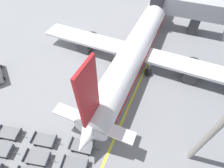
% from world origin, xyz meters
% --- Properties ---
extents(ground_plane, '(500.00, 500.00, 0.00)m').
position_xyz_m(ground_plane, '(0.00, 0.00, 0.00)').
color(ground_plane, gray).
extents(jet_bridge, '(18.85, 5.05, 6.57)m').
position_xyz_m(jet_bridge, '(24.32, 10.99, 3.99)').
color(jet_bridge, '#A8AAB2').
rests_on(jet_bridge, ground_plane).
extents(airplane, '(32.80, 37.31, 11.74)m').
position_xyz_m(airplane, '(14.66, -1.58, 2.88)').
color(airplane, white).
rests_on(airplane, ground_plane).
extents(baggage_dolly_row_mid_a_col_b, '(3.49, 2.08, 0.92)m').
position_xyz_m(baggage_dolly_row_mid_a_col_b, '(5.84, -22.62, 0.47)').
color(baggage_dolly_row_mid_a_col_b, slate).
rests_on(baggage_dolly_row_mid_a_col_b, ground_plane).
extents(baggage_dolly_row_mid_a_col_c, '(3.49, 2.06, 0.92)m').
position_xyz_m(baggage_dolly_row_mid_a_col_c, '(10.18, -21.64, 0.47)').
color(baggage_dolly_row_mid_a_col_c, slate).
rests_on(baggage_dolly_row_mid_a_col_c, ground_plane).
extents(baggage_dolly_row_mid_a_col_d, '(3.49, 1.99, 0.92)m').
position_xyz_m(baggage_dolly_row_mid_a_col_d, '(14.29, -20.61, 0.47)').
color(baggage_dolly_row_mid_a_col_d, slate).
rests_on(baggage_dolly_row_mid_a_col_d, ground_plane).
extents(baggage_dolly_row_mid_b_col_b, '(3.49, 2.02, 0.92)m').
position_xyz_m(baggage_dolly_row_mid_b_col_b, '(5.25, -20.71, 0.47)').
color(baggage_dolly_row_mid_b_col_b, slate).
rests_on(baggage_dolly_row_mid_b_col_b, ground_plane).
extents(baggage_dolly_row_mid_b_col_c, '(3.49, 2.01, 0.92)m').
position_xyz_m(baggage_dolly_row_mid_b_col_c, '(9.62, -19.72, 0.47)').
color(baggage_dolly_row_mid_b_col_c, slate).
rests_on(baggage_dolly_row_mid_b_col_c, ground_plane).
extents(baggage_dolly_row_mid_b_col_d, '(3.49, 1.91, 0.92)m').
position_xyz_m(baggage_dolly_row_mid_b_col_d, '(13.97, -18.59, 0.47)').
color(baggage_dolly_row_mid_b_col_d, slate).
rests_on(baggage_dolly_row_mid_b_col_d, ground_plane).
extents(stand_guidance_stripe, '(0.42, 22.36, 0.01)m').
position_xyz_m(stand_guidance_stripe, '(16.89, -9.29, 0.00)').
color(stand_guidance_stripe, yellow).
rests_on(stand_guidance_stripe, ground_plane).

